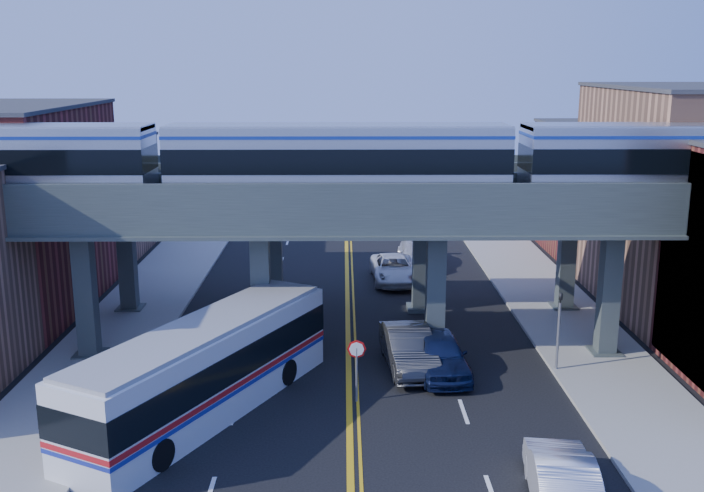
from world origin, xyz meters
The scene contains 18 objects.
ground centered at (0.00, 0.00, 0.00)m, with size 120.00×120.00×0.00m, color black.
sidewalk_west centered at (-11.50, 10.00, 0.08)m, with size 5.00×70.00×0.16m, color gray.
sidewalk_east centered at (11.50, 10.00, 0.08)m, with size 5.00×70.00×0.16m, color gray.
building_west_b centered at (-18.50, 16.00, 5.50)m, with size 8.00×14.00×11.00m, color maroon.
building_west_c centered at (-18.50, 29.00, 4.00)m, with size 8.00×10.00×8.00m, color #A57255.
building_east_b centered at (18.50, 16.00, 6.00)m, with size 8.00×14.00×12.00m, color #A57255.
building_east_c centered at (18.50, 29.00, 4.50)m, with size 8.00×10.00×9.00m, color maroon.
elevated_viaduct_near centered at (0.00, 8.00, 6.47)m, with size 52.00×3.60×7.40m.
elevated_viaduct_far centered at (0.00, 15.00, 6.47)m, with size 52.00×3.60×7.40m.
transit_train centered at (-0.45, 8.00, 9.23)m, with size 46.41×2.91×3.39m.
stop_sign centered at (0.30, 3.00, 1.76)m, with size 0.76×0.09×2.63m.
traffic_signal centered at (9.20, 6.00, 2.30)m, with size 0.15×0.18×4.10m.
transit_bus centered at (-5.58, 2.04, 1.78)m, with size 8.89×13.33×3.47m.
car_lane_a centered at (3.99, 5.93, 0.92)m, with size 2.16×5.38×1.83m, color #0F1739.
car_lane_b centered at (2.69, 6.53, 0.92)m, with size 1.95×5.61×1.85m, color #28292B.
car_lane_c centered at (2.92, 20.84, 0.80)m, with size 2.64×5.73×1.59m, color silver.
car_lane_d centered at (4.70, 24.55, 0.85)m, with size 2.38×5.85×1.70m, color #BAB9BE.
car_parked_curb centered at (6.50, -4.69, 0.88)m, with size 1.86×5.34×1.76m, color silver.
Camera 1 is at (-0.20, -26.44, 13.40)m, focal length 40.00 mm.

